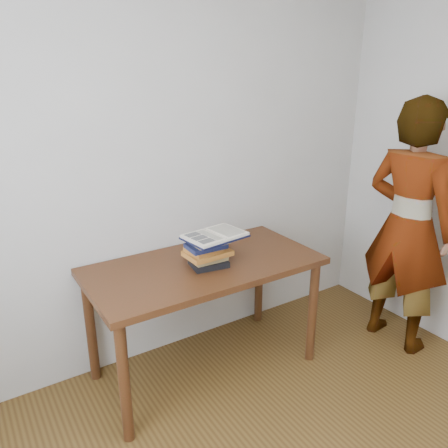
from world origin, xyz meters
TOP-DOWN VIEW (x-y plane):
  - room_shell at (-0.08, 0.01)m, footprint 3.54×3.54m
  - desk at (0.12, 1.38)m, footprint 1.41×0.70m
  - book_stack at (0.12, 1.34)m, footprint 0.27×0.20m
  - open_book at (0.16, 1.31)m, footprint 0.37×0.28m
  - reader at (1.45, 0.94)m, footprint 0.47×0.66m

SIDE VIEW (x-z plane):
  - desk at x=0.12m, z-range 0.28..1.03m
  - book_stack at x=0.12m, z-range 0.75..0.93m
  - reader at x=1.45m, z-range 0.00..1.72m
  - open_book at x=0.16m, z-range 0.93..0.96m
  - room_shell at x=-0.08m, z-range 0.32..2.94m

